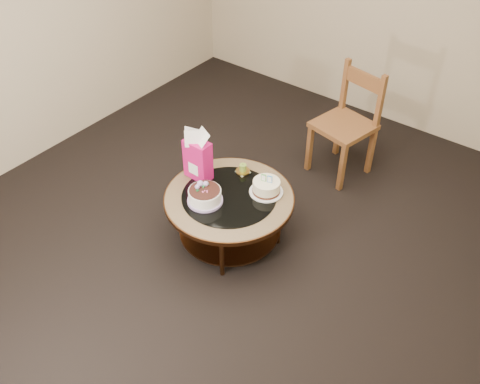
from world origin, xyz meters
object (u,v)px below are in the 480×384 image
Objects in this scene: decorated_cake at (205,196)px; cream_cake at (266,187)px; dining_chair at (347,123)px; coffee_table at (229,203)px; gift_bag at (198,155)px.

decorated_cake is 1.03× the size of cream_cake.
dining_chair reaches higher than cream_cake.
cream_cake is (0.20, 0.21, 0.13)m from coffee_table.
decorated_cake is at bearing -122.25° from coffee_table.
coffee_table is 2.34× the size of gift_bag.
gift_bag is at bearing -178.96° from cream_cake.
gift_bag is (-0.34, 0.04, 0.30)m from coffee_table.
gift_bag reaches higher than cream_cake.
gift_bag is at bearing 173.09° from coffee_table.
gift_bag is at bearing -101.96° from dining_chair.
gift_bag is 1.49m from dining_chair.
gift_bag is (-0.24, 0.21, 0.16)m from decorated_cake.
dining_chair is (0.06, 1.18, 0.01)m from cream_cake.
gift_bag is 0.43× the size of dining_chair.
dining_chair reaches higher than coffee_table.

